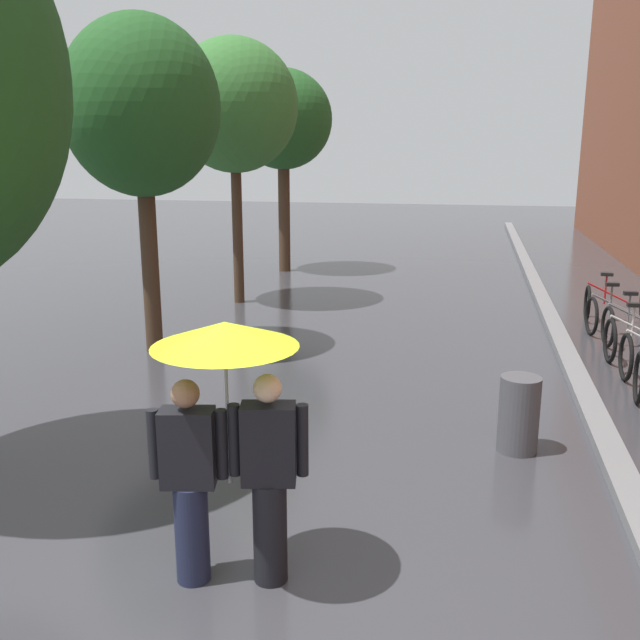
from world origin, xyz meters
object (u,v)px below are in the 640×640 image
object	(u,v)px
street_tree_2	(234,107)
parked_bicycle_7	(615,303)
couple_under_umbrella	(228,416)
litter_bin	(519,414)
street_tree_1	(141,109)
street_tree_3	(283,121)
parked_bicycle_6	(621,315)
parked_bicycle_5	(640,326)

from	to	relation	value
street_tree_2	parked_bicycle_7	size ratio (longest dim) A/B	4.92
couple_under_umbrella	litter_bin	size ratio (longest dim) A/B	2.40
street_tree_1	street_tree_2	distance (m)	3.94
street_tree_2	parked_bicycle_7	xyz separation A→B (m)	(7.67, -0.22, -3.73)
street_tree_3	litter_bin	xyz separation A→B (m)	(5.60, -10.93, -3.57)
parked_bicycle_6	litter_bin	distance (m)	5.86
parked_bicycle_7	litter_bin	distance (m)	6.88
street_tree_1	couple_under_umbrella	distance (m)	7.11
parked_bicycle_5	parked_bicycle_6	world-z (taller)	same
street_tree_3	couple_under_umbrella	world-z (taller)	street_tree_3
street_tree_2	couple_under_umbrella	bearing A→B (deg)	-71.55
parked_bicycle_5	couple_under_umbrella	xyz separation A→B (m)	(-4.50, -7.61, 0.96)
parked_bicycle_5	litter_bin	size ratio (longest dim) A/B	1.34
parked_bicycle_5	parked_bicycle_7	distance (m)	1.83
street_tree_1	street_tree_3	size ratio (longest dim) A/B	0.98
street_tree_1	parked_bicycle_6	bearing A→B (deg)	18.98
street_tree_1	litter_bin	xyz separation A→B (m)	(5.64, -2.82, -3.42)
parked_bicycle_5	parked_bicycle_7	world-z (taller)	same
street_tree_1	parked_bicycle_6	world-z (taller)	street_tree_1
street_tree_1	parked_bicycle_7	size ratio (longest dim) A/B	4.71
parked_bicycle_5	parked_bicycle_7	bearing A→B (deg)	91.62
street_tree_3	parked_bicycle_6	xyz separation A→B (m)	(7.68, -5.46, -3.62)
street_tree_1	parked_bicycle_6	size ratio (longest dim) A/B	4.54
street_tree_3	couple_under_umbrella	size ratio (longest dim) A/B	2.61
street_tree_3	litter_bin	bearing A→B (deg)	-62.86
street_tree_1	parked_bicycle_5	world-z (taller)	street_tree_1
parked_bicycle_6	litter_bin	world-z (taller)	parked_bicycle_6
parked_bicycle_5	street_tree_2	bearing A→B (deg)	165.11
street_tree_3	litter_bin	size ratio (longest dim) A/B	6.28
couple_under_umbrella	parked_bicycle_7	bearing A→B (deg)	64.77
parked_bicycle_6	litter_bin	size ratio (longest dim) A/B	1.36
parked_bicycle_7	litter_bin	size ratio (longest dim) A/B	1.31
litter_bin	street_tree_3	bearing A→B (deg)	117.14
parked_bicycle_7	street_tree_3	bearing A→B (deg)	150.46
parked_bicycle_7	litter_bin	world-z (taller)	parked_bicycle_7
parked_bicycle_5	litter_bin	distance (m)	5.19
street_tree_1	street_tree_2	size ratio (longest dim) A/B	0.96
litter_bin	couple_under_umbrella	bearing A→B (deg)	-128.00
couple_under_umbrella	parked_bicycle_5	bearing A→B (deg)	59.39
street_tree_1	street_tree_3	world-z (taller)	street_tree_3
parked_bicycle_5	street_tree_3	bearing A→B (deg)	141.44
parked_bicycle_6	parked_bicycle_7	world-z (taller)	same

